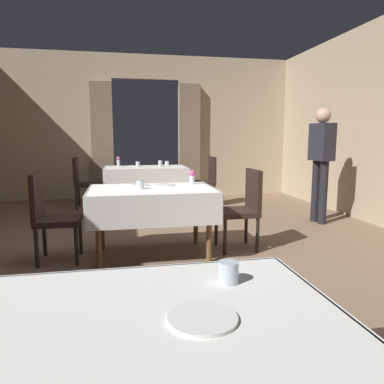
{
  "coord_description": "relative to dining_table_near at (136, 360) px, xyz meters",
  "views": [
    {
      "loc": [
        -0.54,
        -3.67,
        1.3
      ],
      "look_at": [
        0.23,
        0.25,
        0.68
      ],
      "focal_mm": 33.64,
      "sensor_mm": 36.0,
      "label": 1
    }
  ],
  "objects": [
    {
      "name": "ground",
      "position": [
        0.52,
        2.7,
        -0.65
      ],
      "size": [
        10.08,
        10.08,
        0.0
      ],
      "primitive_type": "plane",
      "color": "#7A604C"
    },
    {
      "name": "wall_back",
      "position": [
        0.52,
        6.88,
        0.86
      ],
      "size": [
        6.4,
        0.27,
        3.0
      ],
      "color": "tan",
      "rests_on": "ground"
    },
    {
      "name": "dining_table_near",
      "position": [
        0.0,
        0.0,
        0.0
      ],
      "size": [
        1.33,
        1.02,
        0.75
      ],
      "color": "brown",
      "rests_on": "ground"
    },
    {
      "name": "dining_table_mid",
      "position": [
        0.29,
        2.88,
        -0.01
      ],
      "size": [
        1.35,
        0.92,
        0.75
      ],
      "color": "brown",
      "rests_on": "ground"
    },
    {
      "name": "dining_table_far",
      "position": [
        0.41,
        5.71,
        -0.01
      ],
      "size": [
        1.51,
        0.89,
        0.75
      ],
      "color": "brown",
      "rests_on": "ground"
    },
    {
      "name": "chair_mid_right",
      "position": [
        1.35,
        2.92,
        -0.14
      ],
      "size": [
        0.44,
        0.44,
        0.93
      ],
      "color": "black",
      "rests_on": "ground"
    },
    {
      "name": "chair_mid_left",
      "position": [
        -0.77,
        2.89,
        -0.14
      ],
      "size": [
        0.44,
        0.44,
        0.93
      ],
      "color": "black",
      "rests_on": "ground"
    },
    {
      "name": "chair_far_left",
      "position": [
        -0.73,
        5.81,
        -0.14
      ],
      "size": [
        0.44,
        0.44,
        0.93
      ],
      "color": "black",
      "rests_on": "ground"
    },
    {
      "name": "chair_far_right",
      "position": [
        1.55,
        5.65,
        -0.14
      ],
      "size": [
        0.44,
        0.44,
        0.93
      ],
      "color": "black",
      "rests_on": "ground"
    },
    {
      "name": "plate_near_a",
      "position": [
        0.2,
        0.01,
        0.1
      ],
      "size": [
        0.21,
        0.21,
        0.01
      ],
      "primitive_type": "cylinder",
      "color": "white",
      "rests_on": "dining_table_near"
    },
    {
      "name": "glass_near_b",
      "position": [
        0.36,
        0.27,
        0.14
      ],
      "size": [
        0.08,
        0.08,
        0.08
      ],
      "primitive_type": "cylinder",
      "color": "silver",
      "rests_on": "dining_table_near"
    },
    {
      "name": "flower_vase_mid",
      "position": [
        0.78,
        3.12,
        0.19
      ],
      "size": [
        0.07,
        0.07,
        0.17
      ],
      "color": "silver",
      "rests_on": "dining_table_mid"
    },
    {
      "name": "glass_mid_b",
      "position": [
        0.16,
        2.84,
        0.14
      ],
      "size": [
        0.08,
        0.08,
        0.09
      ],
      "primitive_type": "cylinder",
      "color": "silver",
      "rests_on": "dining_table_mid"
    },
    {
      "name": "plate_mid_c",
      "position": [
        0.45,
        3.08,
        0.1
      ],
      "size": [
        0.24,
        0.24,
        0.01
      ],
      "primitive_type": "cylinder",
      "color": "white",
      "rests_on": "dining_table_mid"
    },
    {
      "name": "plate_mid_d",
      "position": [
        0.18,
        3.13,
        0.1
      ],
      "size": [
        0.2,
        0.2,
        0.01
      ],
      "primitive_type": "cylinder",
      "color": "white",
      "rests_on": "dining_table_mid"
    },
    {
      "name": "flower_vase_far",
      "position": [
        -0.09,
        6.01,
        0.2
      ],
      "size": [
        0.07,
        0.07,
        0.18
      ],
      "color": "silver",
      "rests_on": "dining_table_far"
    },
    {
      "name": "glass_far_b",
      "position": [
        0.27,
        5.79,
        0.15
      ],
      "size": [
        0.07,
        0.07,
        0.1
      ],
      "primitive_type": "cylinder",
      "color": "silver",
      "rests_on": "dining_table_far"
    },
    {
      "name": "glass_far_c",
      "position": [
        0.84,
        6.01,
        0.14
      ],
      "size": [
        0.08,
        0.08,
        0.08
      ],
      "primitive_type": "cylinder",
      "color": "silver",
      "rests_on": "dining_table_far"
    },
    {
      "name": "glass_far_d",
      "position": [
        0.68,
        5.71,
        0.16
      ],
      "size": [
        0.07,
        0.07,
        0.12
      ],
      "primitive_type": "cylinder",
      "color": "silver",
      "rests_on": "dining_table_far"
    },
    {
      "name": "person_waiter_by_doorway",
      "position": [
        2.91,
        3.94,
        0.37
      ],
      "size": [
        0.27,
        0.39,
        1.72
      ],
      "color": "black",
      "rests_on": "ground"
    }
  ]
}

